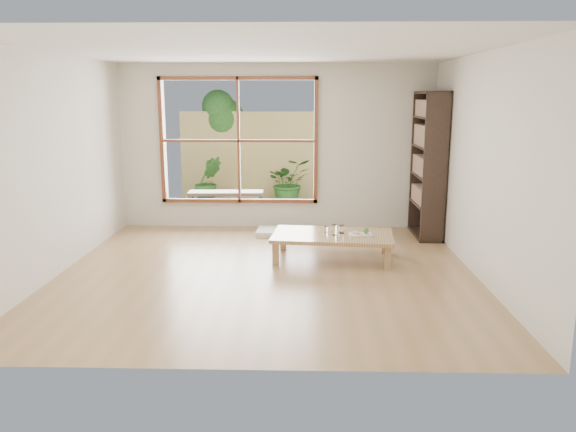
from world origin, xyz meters
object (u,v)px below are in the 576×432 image
food_tray (362,234)px  garden_bench (226,195)px  low_table (333,237)px  bookshelf (428,165)px

food_tray → garden_bench: bearing=123.8°
low_table → bookshelf: (1.48, 1.32, 0.79)m
low_table → food_tray: (0.37, -0.05, 0.06)m
bookshelf → food_tray: bookshelf is taller
bookshelf → garden_bench: bearing=157.6°
low_table → garden_bench: 3.19m
low_table → food_tray: size_ratio=5.42×
low_table → bookshelf: 2.14m
bookshelf → garden_bench: size_ratio=1.63×
low_table → bookshelf: bookshelf is taller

